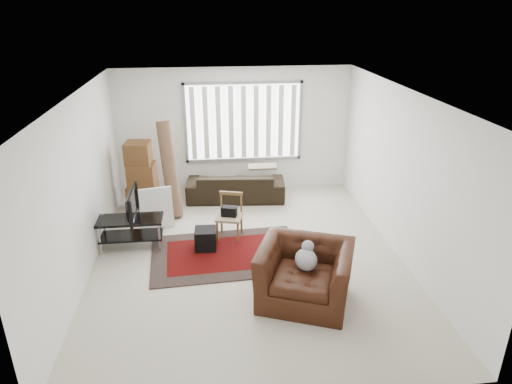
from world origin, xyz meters
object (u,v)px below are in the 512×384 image
(sofa, at_px, (236,182))
(moving_boxes, at_px, (142,179))
(side_chair, at_px, (229,214))
(tv_stand, at_px, (131,227))
(armchair, at_px, (305,270))

(sofa, bearing_deg, moving_boxes, 14.47)
(sofa, xyz_separation_m, side_chair, (-0.23, -1.71, 0.06))
(tv_stand, distance_m, side_chair, 1.70)
(side_chair, height_order, armchair, armchair)
(side_chair, distance_m, armchair, 2.19)
(armchair, bearing_deg, moving_boxes, 149.14)
(sofa, relative_size, side_chair, 2.53)
(tv_stand, xyz_separation_m, sofa, (1.92, 1.88, 0.00))
(moving_boxes, xyz_separation_m, armchair, (2.59, -3.37, -0.18))
(tv_stand, relative_size, side_chair, 1.34)
(sofa, xyz_separation_m, armchair, (0.70, -3.69, 0.08))
(tv_stand, distance_m, sofa, 2.69)
(side_chair, bearing_deg, armchair, -50.27)
(tv_stand, bearing_deg, side_chair, 5.78)
(tv_stand, height_order, sofa, sofa)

